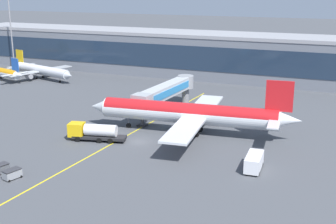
{
  "coord_description": "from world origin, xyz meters",
  "views": [
    {
      "loc": [
        35.84,
        -70.67,
        28.0
      ],
      "look_at": [
        3.46,
        6.19,
        4.5
      ],
      "focal_mm": 48.11,
      "sensor_mm": 36.0,
      "label": 1
    }
  ],
  "objects_px": {
    "main_airliner": "(190,113)",
    "baggage_cart_2": "(12,174)",
    "lavatory_truck": "(254,161)",
    "baggage_cart_1": "(0,169)",
    "commuter_jet_far": "(42,70)",
    "fuel_tanker": "(93,132)"
  },
  "relations": [
    {
      "from": "fuel_tanker",
      "to": "baggage_cart_2",
      "type": "bearing_deg",
      "value": -95.85
    },
    {
      "from": "baggage_cart_1",
      "to": "baggage_cart_2",
      "type": "xyz_separation_m",
      "value": [
        3.09,
        -0.82,
        0.0
      ]
    },
    {
      "from": "main_airliner",
      "to": "commuter_jet_far",
      "type": "relative_size",
      "value": 1.49
    },
    {
      "from": "lavatory_truck",
      "to": "commuter_jet_far",
      "type": "xyz_separation_m",
      "value": [
        -76.24,
        45.36,
        1.37
      ]
    },
    {
      "from": "main_airliner",
      "to": "baggage_cart_2",
      "type": "height_order",
      "value": "main_airliner"
    },
    {
      "from": "lavatory_truck",
      "to": "baggage_cart_1",
      "type": "relative_size",
      "value": 2.01
    },
    {
      "from": "lavatory_truck",
      "to": "baggage_cart_2",
      "type": "xyz_separation_m",
      "value": [
        -32.71,
        -17.53,
        -0.64
      ]
    },
    {
      "from": "baggage_cart_2",
      "to": "commuter_jet_far",
      "type": "relative_size",
      "value": 0.1
    },
    {
      "from": "fuel_tanker",
      "to": "baggage_cart_1",
      "type": "relative_size",
      "value": 3.75
    },
    {
      "from": "commuter_jet_far",
      "to": "baggage_cart_1",
      "type": "bearing_deg",
      "value": -56.91
    },
    {
      "from": "lavatory_truck",
      "to": "commuter_jet_far",
      "type": "relative_size",
      "value": 0.21
    },
    {
      "from": "main_airliner",
      "to": "fuel_tanker",
      "type": "xyz_separation_m",
      "value": [
        -15.16,
        -10.86,
        -2.36
      ]
    },
    {
      "from": "fuel_tanker",
      "to": "commuter_jet_far",
      "type": "height_order",
      "value": "commuter_jet_far"
    },
    {
      "from": "main_airliner",
      "to": "baggage_cart_2",
      "type": "bearing_deg",
      "value": -119.4
    },
    {
      "from": "baggage_cart_2",
      "to": "commuter_jet_far",
      "type": "bearing_deg",
      "value": 124.69
    },
    {
      "from": "baggage_cart_2",
      "to": "baggage_cart_1",
      "type": "bearing_deg",
      "value": 165.11
    },
    {
      "from": "main_airliner",
      "to": "baggage_cart_1",
      "type": "distance_m",
      "value": 36.08
    },
    {
      "from": "commuter_jet_far",
      "to": "main_airliner",
      "type": "bearing_deg",
      "value": -28.09
    },
    {
      "from": "main_airliner",
      "to": "fuel_tanker",
      "type": "bearing_deg",
      "value": -144.38
    },
    {
      "from": "fuel_tanker",
      "to": "lavatory_truck",
      "type": "xyz_separation_m",
      "value": [
        30.7,
        -2.1,
        -0.32
      ]
    },
    {
      "from": "baggage_cart_1",
      "to": "baggage_cart_2",
      "type": "distance_m",
      "value": 3.2
    },
    {
      "from": "main_airliner",
      "to": "baggage_cart_2",
      "type": "relative_size",
      "value": 14.22
    }
  ]
}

